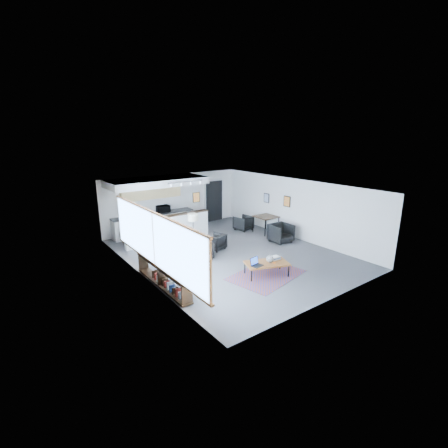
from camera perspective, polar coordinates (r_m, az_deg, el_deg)
room at (r=12.10m, az=1.07°, el=0.56°), size 7.02×9.02×2.62m
window at (r=9.61m, az=-12.21°, el=-2.86°), size 0.10×5.95×1.66m
console at (r=9.96m, az=-10.61°, el=-9.10°), size 0.35×3.00×0.80m
kitchenette at (r=14.59m, az=-11.62°, el=3.17°), size 4.20×1.96×2.60m
doorway at (r=16.95m, az=-1.82°, el=4.15°), size 1.10×0.12×2.15m
track_light at (r=13.33m, az=-6.73°, el=7.25°), size 1.60×0.07×0.15m
wall_art_lower at (r=14.62m, az=11.01°, el=3.92°), size 0.03×0.38×0.48m
wall_art_upper at (r=15.52m, az=7.48°, el=4.56°), size 0.03×0.34×0.44m
kilim_rug at (r=10.75m, az=7.42°, el=-8.89°), size 2.67×2.08×0.01m
coffee_table at (r=10.59m, az=7.50°, el=-6.89°), size 1.54×1.17×0.45m
laptop at (r=10.29m, az=5.61°, el=-6.88°), size 0.40×0.35×0.25m
ceramic_pot at (r=10.56m, az=8.08°, el=-6.08°), size 0.24×0.24×0.24m
book_stack at (r=10.87m, az=8.95°, el=-5.88°), size 0.34×0.28×0.10m
coaster at (r=10.57m, az=8.80°, el=-6.77°), size 0.11×0.11×0.01m
armchair_left at (r=11.92m, az=-3.96°, el=-4.40°), size 0.86×0.82×0.74m
armchair_right at (r=12.82m, az=-1.53°, el=-3.02°), size 0.84×0.81×0.69m
floor_lamp at (r=12.78m, az=-5.48°, el=0.99°), size 0.42×0.42×1.42m
dining_table at (r=15.03m, az=7.38°, el=1.13°), size 0.94×0.94×0.78m
dining_chair_near at (r=13.90m, az=9.98°, el=-1.68°), size 0.74×0.69×0.73m
dining_chair_far at (r=15.44m, az=3.41°, el=0.11°), size 0.72×0.69×0.64m
microwave at (r=15.23m, az=-10.67°, el=2.76°), size 0.57×0.32×0.39m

